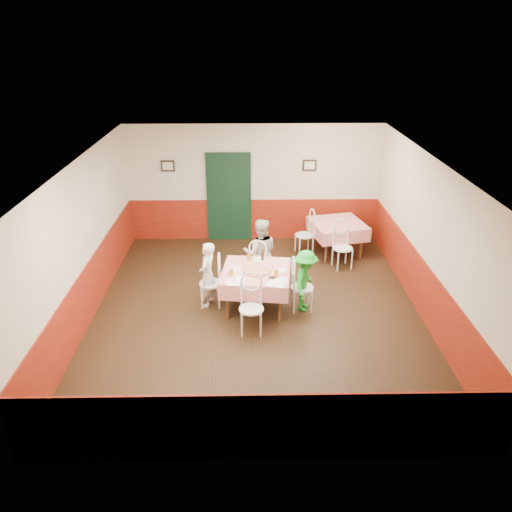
{
  "coord_description": "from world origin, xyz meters",
  "views": [
    {
      "loc": [
        -0.16,
        -7.96,
        4.82
      ],
      "look_at": [
        -0.01,
        0.16,
        1.05
      ],
      "focal_mm": 35.0,
      "sensor_mm": 36.0,
      "label": 1
    }
  ],
  "objects_px": {
    "wallet": "(272,278)",
    "glass_c": "(249,257)",
    "chair_left": "(211,283)",
    "beer_bottle": "(263,256)",
    "chair_far": "(260,265)",
    "second_table": "(337,238)",
    "chair_second_a": "(304,235)",
    "chair_near": "(251,309)",
    "diner_right": "(305,281)",
    "glass_b": "(276,274)",
    "glass_a": "(231,273)",
    "pizza": "(257,271)",
    "main_table": "(256,289)",
    "chair_second_b": "(343,248)",
    "diner_far": "(260,253)",
    "diner_left": "(208,275)",
    "chair_right": "(302,287)"
  },
  "relations": [
    {
      "from": "chair_far",
      "to": "glass_b",
      "type": "xyz_separation_m",
      "value": [
        0.26,
        -1.12,
        0.38
      ]
    },
    {
      "from": "chair_far",
      "to": "diner_right",
      "type": "bearing_deg",
      "value": 146.49
    },
    {
      "from": "chair_near",
      "to": "chair_second_b",
      "type": "distance_m",
      "value": 3.2
    },
    {
      "from": "glass_b",
      "to": "wallet",
      "type": "distance_m",
      "value": 0.1
    },
    {
      "from": "pizza",
      "to": "chair_left",
      "type": "bearing_deg",
      "value": 170.79
    },
    {
      "from": "chair_left",
      "to": "chair_far",
      "type": "relative_size",
      "value": 1.0
    },
    {
      "from": "chair_second_a",
      "to": "diner_left",
      "type": "distance_m",
      "value": 3.09
    },
    {
      "from": "chair_near",
      "to": "pizza",
      "type": "bearing_deg",
      "value": 83.4
    },
    {
      "from": "chair_far",
      "to": "chair_second_b",
      "type": "height_order",
      "value": "same"
    },
    {
      "from": "second_table",
      "to": "chair_second_a",
      "type": "xyz_separation_m",
      "value": [
        -0.75,
        0.0,
        0.08
      ]
    },
    {
      "from": "glass_a",
      "to": "diner_left",
      "type": "relative_size",
      "value": 0.11
    },
    {
      "from": "main_table",
      "to": "chair_second_b",
      "type": "relative_size",
      "value": 1.36
    },
    {
      "from": "chair_near",
      "to": "glass_b",
      "type": "bearing_deg",
      "value": 52.99
    },
    {
      "from": "glass_b",
      "to": "diner_far",
      "type": "distance_m",
      "value": 1.2
    },
    {
      "from": "beer_bottle",
      "to": "diner_right",
      "type": "height_order",
      "value": "diner_right"
    },
    {
      "from": "glass_c",
      "to": "chair_near",
      "type": "bearing_deg",
      "value": -88.58
    },
    {
      "from": "diner_right",
      "to": "glass_a",
      "type": "bearing_deg",
      "value": 112.56
    },
    {
      "from": "second_table",
      "to": "chair_near",
      "type": "relative_size",
      "value": 1.24
    },
    {
      "from": "second_table",
      "to": "glass_b",
      "type": "xyz_separation_m",
      "value": [
        -1.55,
        -2.68,
        0.46
      ]
    },
    {
      "from": "chair_left",
      "to": "wallet",
      "type": "distance_m",
      "value": 1.23
    },
    {
      "from": "chair_near",
      "to": "diner_right",
      "type": "xyz_separation_m",
      "value": [
        0.99,
        0.74,
        0.14
      ]
    },
    {
      "from": "main_table",
      "to": "glass_a",
      "type": "distance_m",
      "value": 0.67
    },
    {
      "from": "diner_far",
      "to": "glass_a",
      "type": "bearing_deg",
      "value": 63.63
    },
    {
      "from": "main_table",
      "to": "chair_second_a",
      "type": "height_order",
      "value": "chair_second_a"
    },
    {
      "from": "chair_second_a",
      "to": "chair_right",
      "type": "bearing_deg",
      "value": -19.92
    },
    {
      "from": "main_table",
      "to": "diner_right",
      "type": "distance_m",
      "value": 0.93
    },
    {
      "from": "chair_right",
      "to": "wallet",
      "type": "distance_m",
      "value": 0.69
    },
    {
      "from": "wallet",
      "to": "chair_left",
      "type": "bearing_deg",
      "value": 166.71
    },
    {
      "from": "glass_a",
      "to": "beer_bottle",
      "type": "xyz_separation_m",
      "value": [
        0.58,
        0.63,
        0.03
      ]
    },
    {
      "from": "glass_a",
      "to": "glass_c",
      "type": "distance_m",
      "value": 0.72
    },
    {
      "from": "main_table",
      "to": "wallet",
      "type": "relative_size",
      "value": 11.09
    },
    {
      "from": "wallet",
      "to": "glass_c",
      "type": "bearing_deg",
      "value": 125.26
    },
    {
      "from": "chair_left",
      "to": "pizza",
      "type": "relative_size",
      "value": 1.91
    },
    {
      "from": "chair_left",
      "to": "glass_c",
      "type": "xyz_separation_m",
      "value": [
        0.72,
        0.33,
        0.37
      ]
    },
    {
      "from": "chair_right",
      "to": "glass_b",
      "type": "xyz_separation_m",
      "value": [
        -0.49,
        -0.18,
        0.38
      ]
    },
    {
      "from": "wallet",
      "to": "chair_second_a",
      "type": "bearing_deg",
      "value": 78.53
    },
    {
      "from": "chair_far",
      "to": "diner_left",
      "type": "height_order",
      "value": "diner_left"
    },
    {
      "from": "beer_bottle",
      "to": "glass_c",
      "type": "bearing_deg",
      "value": 176.34
    },
    {
      "from": "second_table",
      "to": "glass_b",
      "type": "distance_m",
      "value": 3.13
    },
    {
      "from": "beer_bottle",
      "to": "chair_far",
      "type": "bearing_deg",
      "value": 94.7
    },
    {
      "from": "pizza",
      "to": "diner_far",
      "type": "xyz_separation_m",
      "value": [
        0.09,
        0.94,
        -0.07
      ]
    },
    {
      "from": "pizza",
      "to": "glass_b",
      "type": "relative_size",
      "value": 3.28
    },
    {
      "from": "chair_right",
      "to": "chair_far",
      "type": "bearing_deg",
      "value": 37.0
    },
    {
      "from": "glass_c",
      "to": "glass_a",
      "type": "bearing_deg",
      "value": -116.48
    },
    {
      "from": "chair_far",
      "to": "chair_second_a",
      "type": "distance_m",
      "value": 1.89
    },
    {
      "from": "chair_second_b",
      "to": "diner_left",
      "type": "xyz_separation_m",
      "value": [
        -2.8,
        -1.56,
        0.18
      ]
    },
    {
      "from": "chair_left",
      "to": "chair_far",
      "type": "distance_m",
      "value": 1.2
    },
    {
      "from": "chair_near",
      "to": "diner_far",
      "type": "distance_m",
      "value": 1.77
    },
    {
      "from": "pizza",
      "to": "glass_b",
      "type": "height_order",
      "value": "glass_b"
    },
    {
      "from": "wallet",
      "to": "beer_bottle",
      "type": "bearing_deg",
      "value": 107.94
    }
  ]
}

